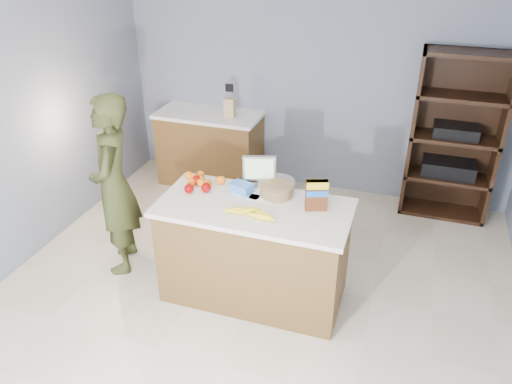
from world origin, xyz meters
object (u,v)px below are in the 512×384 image
(shelving_unit, at_px, (454,139))
(counter_peninsula, at_px, (254,255))
(tv, at_px, (259,170))
(person, at_px, (114,186))
(cereal_box, at_px, (317,193))

(shelving_unit, bearing_deg, counter_peninsula, -127.11)
(shelving_unit, height_order, tv, shelving_unit)
(counter_peninsula, xyz_separation_m, shelving_unit, (1.55, 2.05, 0.45))
(person, relative_size, tv, 5.95)
(cereal_box, bearing_deg, tv, 156.62)
(tv, distance_m, cereal_box, 0.59)
(counter_peninsula, xyz_separation_m, cereal_box, (0.48, 0.10, 0.63))
(tv, bearing_deg, person, -166.89)
(shelving_unit, height_order, person, shelving_unit)
(counter_peninsula, height_order, cereal_box, cereal_box)
(counter_peninsula, height_order, tv, tv)
(tv, height_order, cereal_box, tv)
(shelving_unit, bearing_deg, cereal_box, -118.70)
(counter_peninsula, relative_size, cereal_box, 6.09)
(counter_peninsula, distance_m, cereal_box, 0.80)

